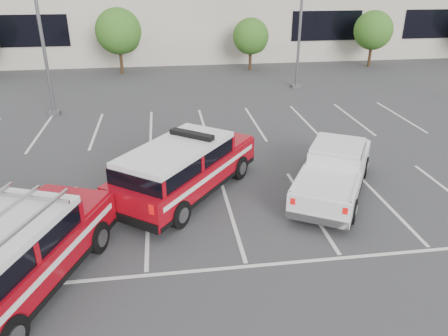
# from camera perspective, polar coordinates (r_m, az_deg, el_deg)

# --- Properties ---
(ground) EXTENTS (120.00, 120.00, 0.00)m
(ground) POSITION_cam_1_polar(r_m,az_deg,el_deg) (14.49, 0.87, -5.97)
(ground) COLOR #373739
(ground) RESTS_ON ground
(stall_markings) EXTENTS (23.00, 15.00, 0.01)m
(stall_markings) POSITION_cam_1_polar(r_m,az_deg,el_deg) (18.47, -1.29, 1.09)
(stall_markings) COLOR silver
(stall_markings) RESTS_ON ground
(convention_building) EXTENTS (60.00, 16.99, 13.20)m
(convention_building) POSITION_cam_1_polar(r_m,az_deg,el_deg) (44.32, -5.67, 21.05)
(convention_building) COLOR beige
(convention_building) RESTS_ON ground
(tree_mid_left) EXTENTS (3.37, 3.37, 4.85)m
(tree_mid_left) POSITION_cam_1_polar(r_m,az_deg,el_deg) (34.77, -13.45, 16.81)
(tree_mid_left) COLOR #3F2B19
(tree_mid_left) RESTS_ON ground
(tree_mid_right) EXTENTS (2.77, 2.77, 3.99)m
(tree_mid_right) POSITION_cam_1_polar(r_m,az_deg,el_deg) (35.42, 3.64, 16.65)
(tree_mid_right) COLOR #3F2B19
(tree_mid_right) RESTS_ON ground
(tree_right) EXTENTS (3.07, 3.07, 4.42)m
(tree_right) POSITION_cam_1_polar(r_m,az_deg,el_deg) (38.65, 18.99, 16.50)
(tree_right) COLOR #3F2B19
(tree_right) RESTS_ON ground
(light_pole_left) EXTENTS (0.90, 0.60, 10.24)m
(light_pole_left) POSITION_cam_1_polar(r_m,az_deg,el_deg) (25.15, -23.08, 17.78)
(light_pole_left) COLOR #59595E
(light_pole_left) RESTS_ON ground
(light_pole_mid) EXTENTS (0.90, 0.60, 10.24)m
(light_pole_mid) POSITION_cam_1_polar(r_m,az_deg,el_deg) (29.79, 10.08, 20.04)
(light_pole_mid) COLOR #59595E
(light_pole_mid) RESTS_ON ground
(fire_chief_suv) EXTENTS (5.60, 6.33, 2.20)m
(fire_chief_suv) POSITION_cam_1_polar(r_m,az_deg,el_deg) (15.34, -5.16, -0.47)
(fire_chief_suv) COLOR maroon
(fire_chief_suv) RESTS_ON ground
(white_pickup) EXTENTS (4.52, 5.86, 1.73)m
(white_pickup) POSITION_cam_1_polar(r_m,az_deg,el_deg) (15.99, 14.10, -0.89)
(white_pickup) COLOR silver
(white_pickup) RESTS_ON ground
(ladder_suv) EXTENTS (4.26, 6.29, 2.31)m
(ladder_suv) POSITION_cam_1_polar(r_m,az_deg,el_deg) (11.94, -25.63, -10.85)
(ladder_suv) COLOR maroon
(ladder_suv) RESTS_ON ground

